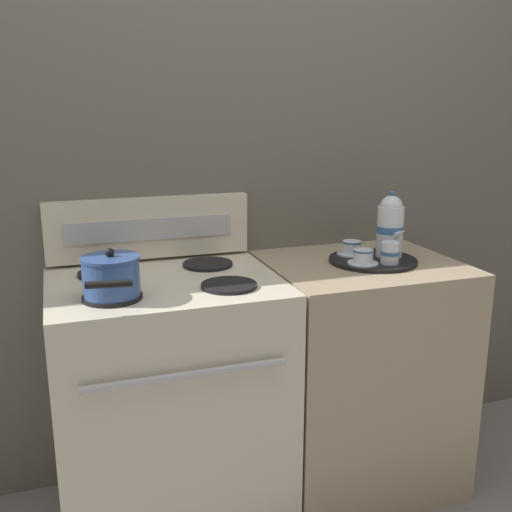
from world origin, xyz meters
name	(u,v)px	position (x,y,z in m)	size (l,w,h in m)	color
ground_plane	(264,492)	(0.00, 0.00, 0.00)	(6.00, 6.00, 0.00)	gray
wall_back	(237,204)	(0.00, 0.33, 1.10)	(6.00, 0.05, 2.20)	#666056
stove	(169,402)	(-0.36, 0.00, 0.46)	(0.78, 0.65, 0.92)	beige
control_panel	(150,228)	(-0.36, 0.29, 1.04)	(0.76, 0.05, 0.23)	beige
side_counter	(357,372)	(0.39, 0.00, 0.45)	(0.71, 0.62, 0.91)	tan
saucepan	(111,276)	(-0.55, -0.14, 0.98)	(0.18, 0.26, 0.15)	#335193
serving_tray	(373,260)	(0.43, -0.01, 0.92)	(0.33, 0.33, 0.01)	black
teapot	(390,226)	(0.51, 0.00, 1.04)	(0.10, 0.16, 0.25)	silver
teacup_left	(363,257)	(0.36, -0.07, 0.95)	(0.11, 0.11, 0.05)	silver
teacup_right	(352,248)	(0.38, 0.07, 0.95)	(0.11, 0.11, 0.05)	silver
creamer_jug	(390,253)	(0.45, -0.10, 0.96)	(0.07, 0.07, 0.08)	silver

